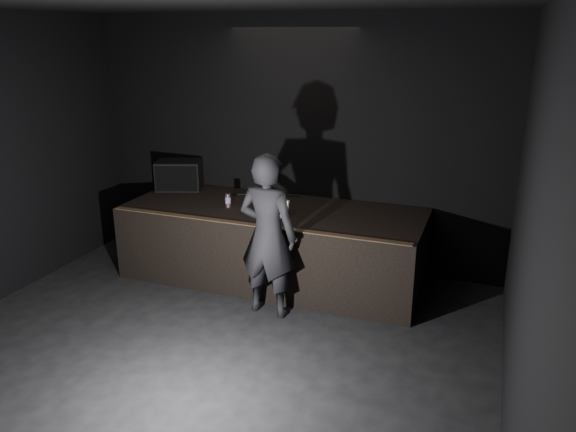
{
  "coord_description": "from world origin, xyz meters",
  "views": [
    {
      "loc": [
        2.68,
        -3.88,
        3.25
      ],
      "look_at": [
        0.38,
        2.3,
        1.07
      ],
      "focal_mm": 35.0,
      "sensor_mm": 36.0,
      "label": 1
    }
  ],
  "objects_px": {
    "stage_riser": "(273,243)",
    "stage_monitor": "(179,175)",
    "laptop": "(276,211)",
    "beer_can": "(228,200)",
    "person": "(268,236)"
  },
  "relations": [
    {
      "from": "stage_monitor",
      "to": "person",
      "type": "height_order",
      "value": "person"
    },
    {
      "from": "beer_can",
      "to": "person",
      "type": "distance_m",
      "value": 1.22
    },
    {
      "from": "laptop",
      "to": "stage_monitor",
      "type": "bearing_deg",
      "value": 171.96
    },
    {
      "from": "person",
      "to": "stage_monitor",
      "type": "bearing_deg",
      "value": -29.81
    },
    {
      "from": "stage_riser",
      "to": "laptop",
      "type": "height_order",
      "value": "laptop"
    },
    {
      "from": "stage_riser",
      "to": "person",
      "type": "relative_size",
      "value": 2.04
    },
    {
      "from": "stage_riser",
      "to": "stage_monitor",
      "type": "height_order",
      "value": "stage_monitor"
    },
    {
      "from": "stage_monitor",
      "to": "beer_can",
      "type": "relative_size",
      "value": 4.16
    },
    {
      "from": "stage_monitor",
      "to": "beer_can",
      "type": "bearing_deg",
      "value": -47.44
    },
    {
      "from": "stage_monitor",
      "to": "beer_can",
      "type": "distance_m",
      "value": 1.22
    },
    {
      "from": "laptop",
      "to": "person",
      "type": "xyz_separation_m",
      "value": [
        0.17,
        -0.72,
        -0.07
      ]
    },
    {
      "from": "stage_riser",
      "to": "person",
      "type": "xyz_separation_m",
      "value": [
        0.32,
        -0.95,
        0.48
      ]
    },
    {
      "from": "laptop",
      "to": "beer_can",
      "type": "relative_size",
      "value": 1.8
    },
    {
      "from": "person",
      "to": "laptop",
      "type": "bearing_deg",
      "value": -71.61
    },
    {
      "from": "stage_riser",
      "to": "stage_monitor",
      "type": "bearing_deg",
      "value": 166.01
    }
  ]
}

